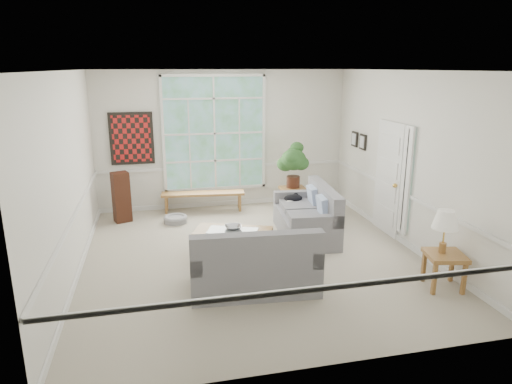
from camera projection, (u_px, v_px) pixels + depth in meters
floor at (253, 256)px, 7.62m from camera, size 5.50×6.00×0.01m
ceiling at (252, 70)px, 6.82m from camera, size 5.50×6.00×0.02m
wall_back at (223, 140)px, 10.04m from camera, size 5.50×0.02×3.00m
wall_front at (319, 233)px, 4.40m from camera, size 5.50×0.02×3.00m
wall_left at (68, 177)px, 6.63m from camera, size 0.02×6.00×3.00m
wall_right at (409, 161)px, 7.80m from camera, size 0.02×6.00×3.00m
window_back at (215, 133)px, 9.92m from camera, size 2.30×0.08×2.40m
entry_door at (388, 178)px, 8.48m from camera, size 0.08×0.90×2.10m
door_sidelight at (406, 181)px, 7.86m from camera, size 0.08×0.26×1.90m
wall_art at (132, 139)px, 9.55m from camera, size 0.90×0.06×1.10m
wall_frame_near at (362, 142)px, 9.43m from camera, size 0.04×0.26×0.32m
wall_frame_far at (354, 139)px, 9.80m from camera, size 0.04×0.26×0.32m
loveseat_right at (306, 212)px, 8.39m from camera, size 1.06×1.82×0.95m
loveseat_front at (254, 257)px, 6.38m from camera, size 1.84×1.05×0.96m
coffee_table at (233, 244)px, 7.49m from camera, size 1.42×1.09×0.47m
pewter_bowl at (233, 227)px, 7.49m from camera, size 0.35×0.35×0.08m
window_bench at (203, 202)px, 9.94m from camera, size 1.81×0.54×0.42m
end_table at (293, 200)px, 9.88m from camera, size 0.55×0.55×0.53m
houseplant at (293, 165)px, 9.74m from camera, size 0.69×0.69×0.99m
side_table at (444, 271)px, 6.46m from camera, size 0.61×0.61×0.52m
table_lamp at (444, 231)px, 6.36m from camera, size 0.38×0.38×0.62m
pet_bed at (176, 219)px, 9.24m from camera, size 0.63×0.63×0.14m
floor_speaker at (121, 197)px, 9.19m from camera, size 0.39×0.35×1.03m
cat at (293, 198)px, 8.94m from camera, size 0.44×0.38×0.17m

